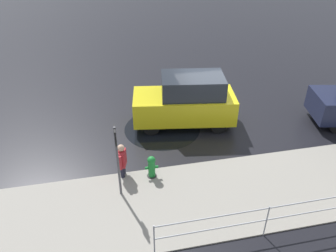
{
  "coord_description": "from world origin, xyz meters",
  "views": [
    {
      "loc": [
        4.04,
        10.85,
        7.01
      ],
      "look_at": [
        2.07,
        1.46,
        0.9
      ],
      "focal_mm": 35.0,
      "sensor_mm": 36.0,
      "label": 1
    }
  ],
  "objects_px": {
    "fire_hydrant": "(152,167)",
    "pedestrian": "(122,159)",
    "moving_hatchback": "(186,101)",
    "sign_post": "(117,152)"
  },
  "relations": [
    {
      "from": "moving_hatchback",
      "to": "sign_post",
      "type": "distance_m",
      "value": 4.58
    },
    {
      "from": "pedestrian",
      "to": "sign_post",
      "type": "distance_m",
      "value": 1.22
    },
    {
      "from": "sign_post",
      "to": "fire_hydrant",
      "type": "bearing_deg",
      "value": -150.41
    },
    {
      "from": "fire_hydrant",
      "to": "pedestrian",
      "type": "bearing_deg",
      "value": -14.7
    },
    {
      "from": "fire_hydrant",
      "to": "pedestrian",
      "type": "relative_size",
      "value": 0.66
    },
    {
      "from": "pedestrian",
      "to": "sign_post",
      "type": "xyz_separation_m",
      "value": [
        0.14,
        0.82,
        0.9
      ]
    },
    {
      "from": "moving_hatchback",
      "to": "fire_hydrant",
      "type": "height_order",
      "value": "moving_hatchback"
    },
    {
      "from": "pedestrian",
      "to": "sign_post",
      "type": "bearing_deg",
      "value": 80.1
    },
    {
      "from": "moving_hatchback",
      "to": "fire_hydrant",
      "type": "distance_m",
      "value": 3.52
    },
    {
      "from": "pedestrian",
      "to": "sign_post",
      "type": "relative_size",
      "value": 0.51
    }
  ]
}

